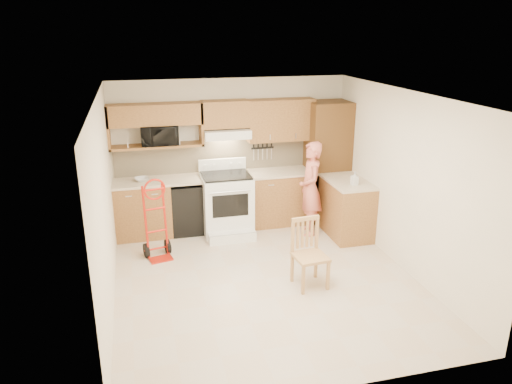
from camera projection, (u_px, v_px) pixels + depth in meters
name	position (u px, v px, depth m)	size (l,w,h in m)	color
floor	(265.00, 279.00, 6.73)	(4.00, 4.50, 0.02)	beige
ceiling	(266.00, 95.00, 5.92)	(4.00, 4.50, 0.02)	white
wall_back	(231.00, 152.00, 8.40)	(4.00, 0.02, 2.50)	white
wall_front	(334.00, 274.00, 4.25)	(4.00, 0.02, 2.50)	white
wall_left	(104.00, 206.00, 5.86)	(0.02, 4.50, 2.50)	white
wall_right	(405.00, 182.00, 6.79)	(0.02, 4.50, 2.50)	white
backsplash	(231.00, 155.00, 8.39)	(3.92, 0.03, 0.55)	beige
lower_cab_left	(143.00, 209.00, 8.01)	(0.90, 0.60, 0.90)	#A3703A
dishwasher	(189.00, 207.00, 8.19)	(0.60, 0.60, 0.85)	black
lower_cab_right	(282.00, 198.00, 8.56)	(1.14, 0.60, 0.90)	#A3703A
countertop_left	(160.00, 181.00, 7.93)	(1.50, 0.63, 0.04)	beige
countertop_right	(282.00, 172.00, 8.41)	(1.14, 0.63, 0.04)	beige
cab_return_right	(346.00, 209.00, 8.03)	(0.60, 1.00, 0.90)	#A3703A
countertop_return	(348.00, 182.00, 7.88)	(0.63, 1.00, 0.04)	beige
pantry_tall	(327.00, 162.00, 8.56)	(0.70, 0.60, 2.10)	#4E3214
upper_cab_left	(155.00, 114.00, 7.71)	(1.50, 0.33, 0.34)	#A3703A
upper_shelf_mw	(157.00, 146.00, 7.88)	(1.50, 0.33, 0.04)	#A3703A
upper_cab_center	(225.00, 114.00, 7.99)	(0.76, 0.33, 0.44)	#A3703A
upper_cab_right	(281.00, 120.00, 8.25)	(1.14, 0.33, 0.70)	#A3703A
range_hood	(226.00, 133.00, 8.03)	(0.76, 0.46, 0.14)	white
knife_strip	(263.00, 151.00, 8.48)	(0.40, 0.05, 0.29)	black
microwave	(159.00, 135.00, 7.83)	(0.59, 0.40, 0.32)	black
range	(227.00, 199.00, 8.05)	(0.81, 1.06, 1.19)	white
person	(310.00, 189.00, 7.98)	(0.57, 0.37, 1.56)	#E17361
hand_truck	(157.00, 223.00, 7.17)	(0.44, 0.40, 1.12)	red
dining_chair	(310.00, 254.00, 6.41)	(0.41, 0.45, 0.92)	tan
soap_bottle	(355.00, 178.00, 7.63)	(0.10, 0.10, 0.21)	white
bowl	(142.00, 179.00, 7.85)	(0.22, 0.22, 0.05)	white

